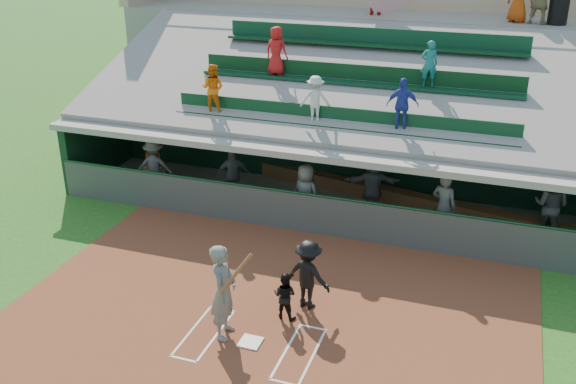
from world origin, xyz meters
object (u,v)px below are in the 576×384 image
(white_table, at_px, (152,176))
(batter_at_plate, at_px, (224,291))
(home_plate, at_px, (250,342))
(catcher, at_px, (285,296))
(water_cooler, at_px, (153,159))
(trash_bin, at_px, (559,10))

(white_table, bearing_deg, batter_at_plate, -66.66)
(batter_at_plate, distance_m, white_table, 8.36)
(home_plate, xyz_separation_m, catcher, (0.35, 1.07, 0.51))
(water_cooler, bearing_deg, batter_at_plate, -50.36)
(white_table, height_order, trash_bin, trash_bin)
(white_table, relative_size, trash_bin, 0.78)
(white_table, xyz_separation_m, water_cooler, (0.05, 0.06, 0.53))
(water_cooler, bearing_deg, catcher, -41.04)
(trash_bin, bearing_deg, white_table, -150.09)
(catcher, height_order, trash_bin, trash_bin)
(home_plate, bearing_deg, batter_at_plate, 171.12)
(home_plate, height_order, trash_bin, trash_bin)
(catcher, distance_m, white_table, 8.30)
(trash_bin, bearing_deg, batter_at_plate, -114.89)
(batter_at_plate, height_order, water_cooler, batter_at_plate)
(batter_at_plate, relative_size, catcher, 1.92)
(home_plate, xyz_separation_m, white_table, (-5.96, 6.46, 0.32))
(batter_at_plate, relative_size, trash_bin, 2.23)
(home_plate, xyz_separation_m, batter_at_plate, (-0.59, 0.09, 1.00))
(batter_at_plate, xyz_separation_m, water_cooler, (-5.33, 6.43, -0.15))
(water_cooler, bearing_deg, white_table, -129.79)
(home_plate, relative_size, batter_at_plate, 0.21)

